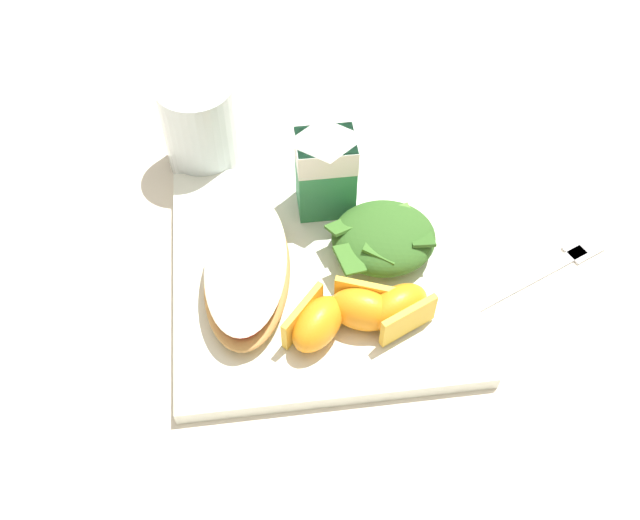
% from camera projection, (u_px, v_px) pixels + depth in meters
% --- Properties ---
extents(ground, '(3.00, 3.00, 0.00)m').
position_uv_depth(ground, '(320.00, 276.00, 0.71)').
color(ground, beige).
extents(white_plate, '(0.28, 0.28, 0.02)m').
position_uv_depth(white_plate, '(320.00, 271.00, 0.70)').
color(white_plate, white).
rests_on(white_plate, ground).
extents(cheesy_pizza_bread, '(0.10, 0.18, 0.04)m').
position_uv_depth(cheesy_pizza_bread, '(247.00, 270.00, 0.67)').
color(cheesy_pizza_bread, tan).
rests_on(cheesy_pizza_bread, white_plate).
extents(green_salad_pile, '(0.11, 0.09, 0.04)m').
position_uv_depth(green_salad_pile, '(383.00, 238.00, 0.69)').
color(green_salad_pile, '#336023').
rests_on(green_salad_pile, white_plate).
extents(milk_carton, '(0.06, 0.05, 0.11)m').
position_uv_depth(milk_carton, '(326.00, 164.00, 0.70)').
color(milk_carton, '#2D8451').
rests_on(milk_carton, white_plate).
extents(orange_wedge_front, '(0.07, 0.07, 0.04)m').
position_uv_depth(orange_wedge_front, '(316.00, 323.00, 0.63)').
color(orange_wedge_front, orange).
rests_on(orange_wedge_front, white_plate).
extents(orange_wedge_middle, '(0.07, 0.06, 0.04)m').
position_uv_depth(orange_wedge_middle, '(362.00, 308.00, 0.64)').
color(orange_wedge_middle, orange).
rests_on(orange_wedge_middle, white_plate).
extents(orange_wedge_rear, '(0.07, 0.06, 0.04)m').
position_uv_depth(orange_wedge_rear, '(399.00, 309.00, 0.64)').
color(orange_wedge_rear, orange).
rests_on(orange_wedge_rear, white_plate).
extents(metal_fork, '(0.18, 0.09, 0.01)m').
position_uv_depth(metal_fork, '(538.00, 273.00, 0.71)').
color(metal_fork, silver).
rests_on(metal_fork, ground).
extents(drinking_clear_cup, '(0.08, 0.08, 0.10)m').
position_uv_depth(drinking_clear_cup, '(200.00, 126.00, 0.76)').
color(drinking_clear_cup, silver).
rests_on(drinking_clear_cup, ground).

